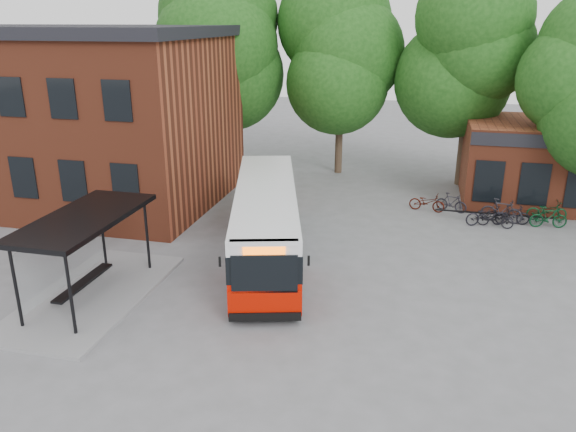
% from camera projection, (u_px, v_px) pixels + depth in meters
% --- Properties ---
extents(ground, '(100.00, 100.00, 0.00)m').
position_uv_depth(ground, '(230.00, 298.00, 18.72)').
color(ground, '#606062').
extents(station_building, '(18.40, 10.40, 8.50)m').
position_uv_depth(station_building, '(43.00, 114.00, 28.43)').
color(station_building, brown).
rests_on(station_building, ground).
extents(bus_shelter, '(3.60, 7.00, 2.90)m').
position_uv_depth(bus_shelter, '(88.00, 257.00, 18.31)').
color(bus_shelter, black).
rests_on(bus_shelter, ground).
extents(bike_rail, '(5.20, 0.10, 0.38)m').
position_uv_depth(bike_rail, '(493.00, 217.00, 25.77)').
color(bike_rail, black).
rests_on(bike_rail, ground).
extents(tree_0, '(7.92, 7.92, 11.00)m').
position_uv_depth(tree_0, '(220.00, 78.00, 32.89)').
color(tree_0, '#184612').
rests_on(tree_0, ground).
extents(tree_1, '(7.92, 7.92, 10.40)m').
position_uv_depth(tree_1, '(341.00, 85.00, 32.35)').
color(tree_1, '#184612').
rests_on(tree_1, ground).
extents(tree_2, '(7.92, 7.92, 11.00)m').
position_uv_depth(tree_2, '(469.00, 85.00, 29.79)').
color(tree_2, '#184612').
rests_on(tree_2, ground).
extents(city_bus, '(5.09, 11.10, 2.76)m').
position_uv_depth(city_bus, '(266.00, 223.00, 21.58)').
color(city_bus, '#BE0E00').
rests_on(city_bus, ground).
extents(bicycle_0, '(1.78, 0.91, 0.89)m').
position_uv_depth(bicycle_0, '(427.00, 202.00, 27.04)').
color(bicycle_0, '#3C0C03').
rests_on(bicycle_0, ground).
extents(bicycle_1, '(1.57, 0.98, 0.91)m').
position_uv_depth(bicycle_1, '(451.00, 203.00, 26.95)').
color(bicycle_1, '#22222C').
rests_on(bicycle_1, ground).
extents(bicycle_2, '(1.93, 1.19, 0.96)m').
position_uv_depth(bicycle_2, '(486.00, 215.00, 25.14)').
color(bicycle_2, black).
rests_on(bicycle_2, ground).
extents(bicycle_3, '(1.90, 0.94, 1.10)m').
position_uv_depth(bicycle_3, '(502.00, 211.00, 25.51)').
color(bicycle_3, '#26262C').
rests_on(bicycle_3, ground).
extents(bicycle_4, '(1.65, 0.86, 0.83)m').
position_uv_depth(bicycle_4, '(495.00, 218.00, 24.95)').
color(bicycle_4, black).
rests_on(bicycle_4, ground).
extents(bicycle_5, '(1.56, 0.61, 0.92)m').
position_uv_depth(bicycle_5, '(513.00, 215.00, 25.23)').
color(bicycle_5, black).
rests_on(bicycle_5, ground).
extents(bicycle_6, '(1.85, 0.83, 0.94)m').
position_uv_depth(bicycle_6, '(547.00, 211.00, 25.77)').
color(bicycle_6, '#09361B').
rests_on(bicycle_6, ground).
extents(bicycle_7, '(1.67, 0.66, 0.97)m').
position_uv_depth(bicycle_7, '(549.00, 217.00, 24.86)').
color(bicycle_7, '#0B351B').
rests_on(bicycle_7, ground).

